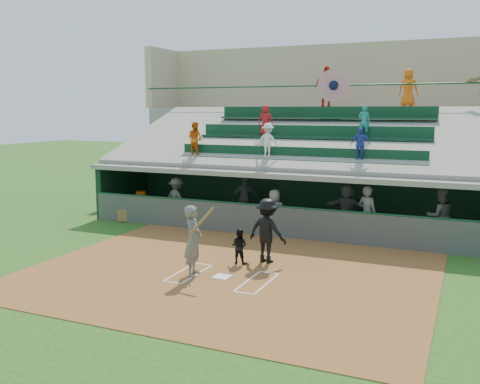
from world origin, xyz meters
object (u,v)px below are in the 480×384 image
at_px(home_plate, 222,277).
at_px(batter_at_plate, 193,240).
at_px(white_table, 142,209).
at_px(catcher, 239,246).
at_px(water_cooler, 141,196).

height_order(home_plate, batter_at_plate, batter_at_plate).
xyz_separation_m(home_plate, white_table, (-6.67, 6.17, 0.32)).
distance_m(catcher, white_table, 8.11).
bearing_deg(catcher, water_cooler, -35.86).
distance_m(batter_at_plate, white_table, 8.63).
bearing_deg(water_cooler, home_plate, -42.60).
relative_size(catcher, water_cooler, 2.38).
xyz_separation_m(home_plate, water_cooler, (-6.72, 6.18, 0.85)).
xyz_separation_m(catcher, white_table, (-6.56, 4.76, -0.19)).
bearing_deg(water_cooler, catcher, -35.80).
height_order(home_plate, white_table, white_table).
height_order(catcher, water_cooler, water_cooler).
xyz_separation_m(batter_at_plate, water_cooler, (-5.92, 6.30, -0.11)).
relative_size(batter_at_plate, water_cooler, 4.49).
xyz_separation_m(batter_at_plate, white_table, (-5.88, 6.29, -0.64)).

